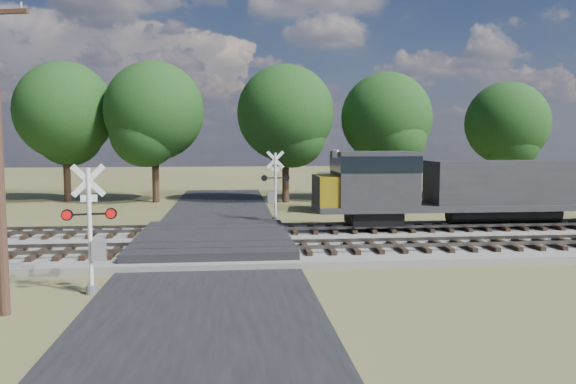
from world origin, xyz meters
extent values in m
plane|color=#4E4D2A|center=(0.00, 0.00, 0.00)|extent=(160.00, 160.00, 0.00)
cube|color=gray|center=(10.00, 0.50, 0.15)|extent=(140.00, 10.00, 0.30)
cube|color=black|center=(0.00, 0.00, 0.04)|extent=(7.00, 60.00, 0.08)
cube|color=#262628|center=(0.00, 0.50, 0.32)|extent=(7.00, 9.00, 0.62)
cube|color=black|center=(2.00, -2.00, 0.39)|extent=(44.00, 2.60, 0.18)
cube|color=#534F47|center=(10.00, -2.72, 0.55)|extent=(140.00, 0.08, 0.15)
cube|color=#534F47|center=(10.00, -1.28, 0.55)|extent=(140.00, 0.08, 0.15)
cube|color=black|center=(2.00, 3.00, 0.39)|extent=(44.00, 2.60, 0.18)
cube|color=#534F47|center=(10.00, 2.28, 0.55)|extent=(140.00, 0.08, 0.15)
cube|color=#534F47|center=(10.00, 3.72, 0.55)|extent=(140.00, 0.08, 0.15)
cylinder|color=silver|center=(-3.71, -7.08, 2.06)|extent=(0.14, 0.14, 4.12)
cylinder|color=gray|center=(-3.71, -7.08, 0.15)|extent=(0.37, 0.37, 0.31)
cube|color=silver|center=(-3.71, -7.08, 3.71)|extent=(1.07, 0.22, 1.08)
cube|color=silver|center=(-3.71, -7.08, 3.71)|extent=(1.07, 0.22, 1.08)
cube|color=silver|center=(-3.71, -7.08, 3.14)|extent=(0.51, 0.12, 0.23)
cube|color=black|center=(-3.71, -7.08, 2.63)|extent=(1.63, 0.34, 0.06)
cylinder|color=red|center=(-4.37, -7.20, 2.63)|extent=(0.38, 0.16, 0.37)
cylinder|color=red|center=(-3.05, -6.97, 2.63)|extent=(0.38, 0.16, 0.37)
cube|color=gray|center=(-3.45, -7.04, 1.44)|extent=(0.51, 0.38, 0.67)
cylinder|color=silver|center=(3.52, 8.51, 2.11)|extent=(0.15, 0.15, 4.22)
cylinder|color=gray|center=(3.52, 8.51, 0.16)|extent=(0.38, 0.38, 0.32)
cube|color=silver|center=(3.52, 8.51, 3.80)|extent=(1.10, 0.11, 1.10)
cube|color=silver|center=(3.52, 8.51, 3.80)|extent=(1.10, 0.11, 1.10)
cube|color=silver|center=(3.52, 8.51, 3.22)|extent=(0.53, 0.06, 0.23)
cube|color=black|center=(3.52, 8.51, 2.69)|extent=(1.69, 0.16, 0.06)
cylinder|color=red|center=(4.20, 8.55, 2.69)|extent=(0.39, 0.13, 0.38)
cylinder|color=red|center=(2.83, 8.47, 2.69)|extent=(0.39, 0.13, 0.38)
cube|color=gray|center=(3.26, 8.49, 1.48)|extent=(0.49, 0.34, 0.69)
cube|color=#4C2F20|center=(8.80, 13.01, 1.23)|extent=(4.00, 4.00, 2.46)
cube|color=#29292B|center=(8.80, 13.01, 2.55)|extent=(4.40, 4.40, 0.18)
cylinder|color=black|center=(-12.43, 21.45, 2.81)|extent=(0.56, 0.56, 5.62)
sphere|color=#123A15|center=(-12.43, 21.45, 7.31)|extent=(7.87, 7.87, 7.87)
cylinder|color=black|center=(-5.20, 20.17, 2.80)|extent=(0.56, 0.56, 5.61)
sphere|color=#123A15|center=(-5.20, 20.17, 7.29)|extent=(7.85, 7.85, 7.85)
cylinder|color=black|center=(5.17, 19.06, 2.74)|extent=(0.56, 0.56, 5.48)
sphere|color=#123A15|center=(5.17, 19.06, 7.12)|extent=(7.67, 7.67, 7.67)
cylinder|color=black|center=(13.32, 18.97, 2.61)|extent=(0.56, 0.56, 5.21)
sphere|color=#123A15|center=(13.32, 18.97, 6.78)|extent=(7.30, 7.30, 7.30)
cylinder|color=black|center=(23.75, 19.47, 2.46)|extent=(0.56, 0.56, 4.91)
sphere|color=#123A15|center=(23.75, 19.47, 6.39)|extent=(6.88, 6.88, 6.88)
camera|label=1|loc=(0.86, -25.51, 5.01)|focal=35.00mm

